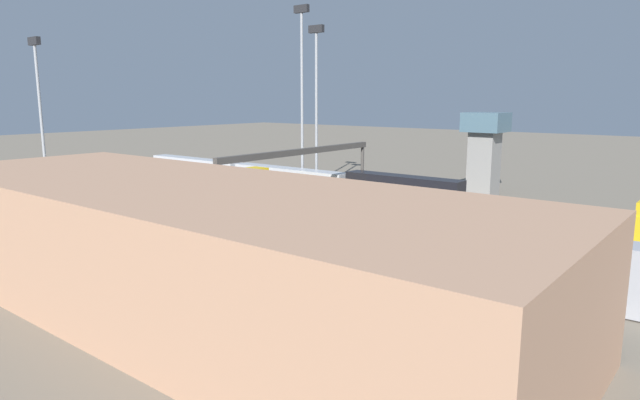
{
  "coord_description": "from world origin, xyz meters",
  "views": [
    {
      "loc": [
        -49.37,
        56.45,
        15.49
      ],
      "look_at": [
        -5.58,
        1.28,
        2.5
      ],
      "focal_mm": 31.23,
      "sensor_mm": 36.0,
      "label": 1
    }
  ],
  "objects_px": {
    "control_tower": "(485,148)",
    "signal_gantry": "(301,158)",
    "train_on_track_0": "(279,178)",
    "train_on_track_5": "(310,222)",
    "train_on_track_2": "(269,189)",
    "light_mast_2": "(316,87)",
    "light_mast_0": "(302,76)",
    "maintenance_shed": "(193,246)",
    "light_mast_1": "(39,95)"
  },
  "relations": [
    {
      "from": "control_tower",
      "to": "train_on_track_5",
      "type": "bearing_deg",
      "value": 86.88
    },
    {
      "from": "train_on_track_0",
      "to": "light_mast_2",
      "type": "height_order",
      "value": "light_mast_2"
    },
    {
      "from": "train_on_track_2",
      "to": "light_mast_0",
      "type": "height_order",
      "value": "light_mast_0"
    },
    {
      "from": "train_on_track_0",
      "to": "train_on_track_2",
      "type": "distance_m",
      "value": 12.24
    },
    {
      "from": "train_on_track_0",
      "to": "light_mast_2",
      "type": "bearing_deg",
      "value": -142.32
    },
    {
      "from": "train_on_track_0",
      "to": "light_mast_0",
      "type": "height_order",
      "value": "light_mast_0"
    },
    {
      "from": "train_on_track_2",
      "to": "control_tower",
      "type": "relative_size",
      "value": 0.76
    },
    {
      "from": "train_on_track_0",
      "to": "train_on_track_2",
      "type": "xyz_separation_m",
      "value": [
        -7.05,
        10.0,
        0.07
      ]
    },
    {
      "from": "light_mast_0",
      "to": "light_mast_1",
      "type": "xyz_separation_m",
      "value": [
        27.64,
        30.24,
        -3.09
      ]
    },
    {
      "from": "control_tower",
      "to": "signal_gantry",
      "type": "bearing_deg",
      "value": 63.43
    },
    {
      "from": "train_on_track_5",
      "to": "train_on_track_0",
      "type": "bearing_deg",
      "value": -42.48
    },
    {
      "from": "train_on_track_2",
      "to": "maintenance_shed",
      "type": "bearing_deg",
      "value": 125.82
    },
    {
      "from": "train_on_track_0",
      "to": "light_mast_0",
      "type": "relative_size",
      "value": 2.2
    },
    {
      "from": "light_mast_2",
      "to": "train_on_track_0",
      "type": "bearing_deg",
      "value": 37.68
    },
    {
      "from": "signal_gantry",
      "to": "light_mast_2",
      "type": "bearing_deg",
      "value": -57.22
    },
    {
      "from": "light_mast_0",
      "to": "control_tower",
      "type": "relative_size",
      "value": 2.28
    },
    {
      "from": "light_mast_2",
      "to": "control_tower",
      "type": "relative_size",
      "value": 2.04
    },
    {
      "from": "light_mast_2",
      "to": "maintenance_shed",
      "type": "bearing_deg",
      "value": 119.02
    },
    {
      "from": "train_on_track_5",
      "to": "light_mast_1",
      "type": "distance_m",
      "value": 53.82
    },
    {
      "from": "signal_gantry",
      "to": "control_tower",
      "type": "distance_m",
      "value": 31.33
    },
    {
      "from": "light_mast_2",
      "to": "maintenance_shed",
      "type": "xyz_separation_m",
      "value": [
        -26.29,
        47.39,
        -12.59
      ]
    },
    {
      "from": "control_tower",
      "to": "light_mast_0",
      "type": "bearing_deg",
      "value": 25.7
    },
    {
      "from": "light_mast_1",
      "to": "train_on_track_2",
      "type": "bearing_deg",
      "value": -151.15
    },
    {
      "from": "maintenance_shed",
      "to": "control_tower",
      "type": "height_order",
      "value": "control_tower"
    },
    {
      "from": "light_mast_0",
      "to": "control_tower",
      "type": "bearing_deg",
      "value": -154.3
    },
    {
      "from": "train_on_track_0",
      "to": "light_mast_1",
      "type": "height_order",
      "value": "light_mast_1"
    },
    {
      "from": "train_on_track_5",
      "to": "control_tower",
      "type": "xyz_separation_m",
      "value": [
        -2.21,
        -40.52,
        5.13
      ]
    },
    {
      "from": "train_on_track_0",
      "to": "train_on_track_5",
      "type": "distance_m",
      "value": 37.03
    },
    {
      "from": "maintenance_shed",
      "to": "light_mast_0",
      "type": "bearing_deg",
      "value": -58.41
    },
    {
      "from": "light_mast_0",
      "to": "signal_gantry",
      "type": "relative_size",
      "value": 1.01
    },
    {
      "from": "control_tower",
      "to": "train_on_track_2",
      "type": "bearing_deg",
      "value": 48.65
    },
    {
      "from": "train_on_track_0",
      "to": "train_on_track_2",
      "type": "bearing_deg",
      "value": 125.2
    },
    {
      "from": "train_on_track_2",
      "to": "light_mast_2",
      "type": "height_order",
      "value": "light_mast_2"
    },
    {
      "from": "train_on_track_0",
      "to": "light_mast_0",
      "type": "distance_m",
      "value": 17.32
    },
    {
      "from": "signal_gantry",
      "to": "light_mast_0",
      "type": "bearing_deg",
      "value": -50.17
    },
    {
      "from": "light_mast_1",
      "to": "control_tower",
      "type": "xyz_separation_m",
      "value": [
        -54.31,
        -43.07,
        -8.13
      ]
    },
    {
      "from": "train_on_track_0",
      "to": "signal_gantry",
      "type": "height_order",
      "value": "signal_gantry"
    },
    {
      "from": "train_on_track_5",
      "to": "signal_gantry",
      "type": "bearing_deg",
      "value": -46.64
    },
    {
      "from": "train_on_track_2",
      "to": "light_mast_0",
      "type": "xyz_separation_m",
      "value": [
        4.22,
        -12.68,
        16.81
      ]
    },
    {
      "from": "light_mast_2",
      "to": "control_tower",
      "type": "xyz_separation_m",
      "value": [
        -24.54,
        -11.68,
        -9.49
      ]
    },
    {
      "from": "light_mast_1",
      "to": "light_mast_2",
      "type": "relative_size",
      "value": 0.91
    },
    {
      "from": "train_on_track_5",
      "to": "control_tower",
      "type": "bearing_deg",
      "value": -93.12
    },
    {
      "from": "light_mast_0",
      "to": "light_mast_1",
      "type": "distance_m",
      "value": 41.08
    },
    {
      "from": "train_on_track_5",
      "to": "maintenance_shed",
      "type": "height_order",
      "value": "maintenance_shed"
    },
    {
      "from": "train_on_track_5",
      "to": "light_mast_1",
      "type": "bearing_deg",
      "value": 2.8
    },
    {
      "from": "light_mast_0",
      "to": "light_mast_2",
      "type": "distance_m",
      "value": 2.98
    },
    {
      "from": "light_mast_1",
      "to": "maintenance_shed",
      "type": "xyz_separation_m",
      "value": [
        -56.06,
        15.99,
        -11.22
      ]
    },
    {
      "from": "light_mast_0",
      "to": "light_mast_1",
      "type": "height_order",
      "value": "light_mast_0"
    },
    {
      "from": "train_on_track_5",
      "to": "light_mast_1",
      "type": "relative_size",
      "value": 3.89
    },
    {
      "from": "train_on_track_2",
      "to": "signal_gantry",
      "type": "relative_size",
      "value": 0.33
    }
  ]
}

